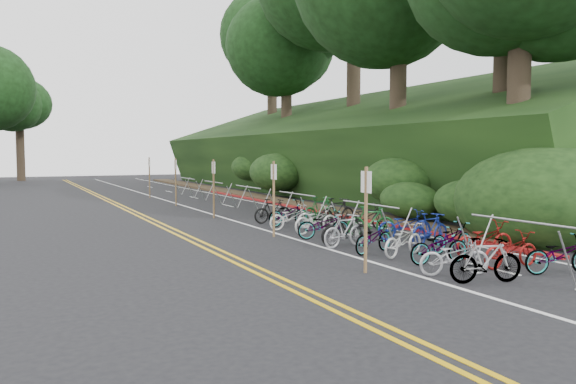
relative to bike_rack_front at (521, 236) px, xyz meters
name	(u,v)px	position (x,y,z in m)	size (l,w,h in m)	color
ground	(338,266)	(-2.94, 2.93, -0.92)	(120.00, 120.00, 0.00)	black
road_markings	(222,220)	(-2.31, 13.03, -0.92)	(7.47, 80.00, 0.01)	gold
red_curb	(308,209)	(2.76, 14.93, -0.87)	(0.25, 28.00, 0.10)	maroon
embankment	(354,156)	(10.02, 21.97, 1.65)	(14.30, 48.14, 9.11)	black
tree_cluster	(289,10)	(6.82, 24.97, 11.24)	(33.09, 54.57, 19.54)	#2D2319
bike_rack_front	(521,236)	(0.00, 0.00, 0.00)	(1.19, 2.95, 1.28)	gray
bike_racks_rest	(248,193)	(0.06, 15.93, -0.07)	(1.14, 23.00, 1.17)	gray
signpost_near	(366,212)	(-2.81, 1.95, 0.48)	(0.08, 0.40, 2.45)	brown
signposts_rest	(193,181)	(-2.34, 16.93, 0.51)	(0.08, 18.40, 2.50)	brown
bike_front	(345,230)	(-1.34, 5.15, -0.42)	(1.65, 0.47, 0.99)	#9E9EA3
bike_valet	(377,227)	(0.02, 5.42, -0.45)	(3.35, 13.15, 1.09)	slate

